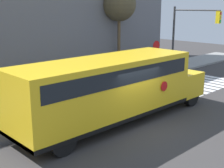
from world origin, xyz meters
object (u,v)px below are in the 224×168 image
(school_bus, at_px, (112,86))
(tree_far_sidewalk, at_px, (119,5))
(traffic_light, at_px, (189,30))
(stop_sign, at_px, (156,52))

(school_bus, xyz_separation_m, tree_far_sidewalk, (9.92, 9.50, 3.44))
(school_bus, height_order, traffic_light, traffic_light)
(stop_sign, height_order, traffic_light, traffic_light)
(stop_sign, relative_size, tree_far_sidewalk, 0.39)
(stop_sign, bearing_deg, school_bus, -151.82)
(school_bus, relative_size, traffic_light, 2.04)
(school_bus, height_order, tree_far_sidewalk, tree_far_sidewalk)
(tree_far_sidewalk, bearing_deg, traffic_light, -82.46)
(traffic_light, bearing_deg, tree_far_sidewalk, 97.54)
(traffic_light, distance_m, tree_far_sidewalk, 6.57)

